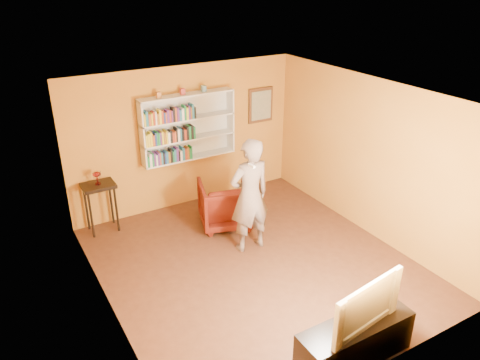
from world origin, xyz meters
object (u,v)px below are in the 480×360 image
console_table (99,192)px  television (360,302)px  armchair (225,204)px  person (250,196)px  ruby_lustre (97,175)px  tv_cabinet (355,341)px  bookshelf (187,126)px

console_table → television: 4.83m
armchair → person: 1.03m
ruby_lustre → tv_cabinet: size_ratio=0.16×
bookshelf → person: size_ratio=0.94×
bookshelf → person: bearing=-84.8°
person → television: (-0.19, -2.71, -0.12)m
person → tv_cabinet: bearing=86.4°
ruby_lustre → person: person is taller
console_table → ruby_lustre: bearing=-153.4°
person → ruby_lustre: bearing=-42.3°
bookshelf → person: bookshelf is taller
bookshelf → tv_cabinet: (-0.02, -4.66, -1.33)m
armchair → tv_cabinet: 3.59m
television → bookshelf: bearing=81.7°
bookshelf → person: 2.06m
ruby_lustre → television: size_ratio=0.21×
television → armchair: bearing=78.3°
console_table → tv_cabinet: bearing=-68.8°
bookshelf → console_table: bookshelf is taller
television → console_table: bearing=103.1°
bookshelf → armchair: 1.61m
person → tv_cabinet: (-0.19, -2.71, -0.70)m
bookshelf → tv_cabinet: 4.85m
person → console_table: bearing=-42.3°
armchair → television: bearing=104.2°
console_table → armchair: 2.20m
bookshelf → television: bookshelf is taller
armchair → television: 3.62m
console_table → armchair: bearing=-24.9°
bookshelf → armchair: (0.21, -1.07, -1.18)m
armchair → person: bearing=105.6°
armchair → person: (-0.03, -0.88, 0.55)m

